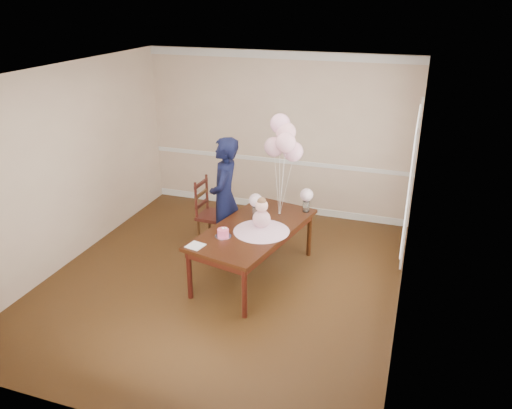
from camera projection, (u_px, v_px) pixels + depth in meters
name	position (u px, v px, depth m)	size (l,w,h in m)	color
floor	(223.00, 280.00, 6.64)	(4.50, 5.00, 0.00)	black
ceiling	(216.00, 73.00, 5.58)	(4.50, 5.00, 0.02)	white
wall_back	(277.00, 135.00, 8.29)	(4.50, 0.02, 2.70)	tan
wall_front	(98.00, 293.00, 3.93)	(4.50, 0.02, 2.70)	tan
wall_left	(67.00, 167.00, 6.77)	(0.02, 5.00, 2.70)	tan
wall_right	(410.00, 209.00, 5.45)	(0.02, 5.00, 2.70)	tan
chair_rail_trim	(277.00, 161.00, 8.46)	(4.50, 0.02, 0.07)	silver
crown_molding	(279.00, 55.00, 7.78)	(4.50, 0.02, 0.12)	silver
baseboard_trim	(276.00, 206.00, 8.79)	(4.50, 0.02, 0.12)	silver
window_frame	(412.00, 177.00, 5.81)	(0.02, 1.66, 1.56)	silver
window_blinds	(411.00, 177.00, 5.82)	(0.01, 1.50, 1.40)	white
dining_table_top	(254.00, 229.00, 6.50)	(0.95, 1.91, 0.05)	black
table_apron	(254.00, 234.00, 6.53)	(0.86, 1.81, 0.10)	black
table_leg_fl	(189.00, 274.00, 6.14)	(0.07, 0.07, 0.67)	black
table_leg_fr	(244.00, 293.00, 5.76)	(0.07, 0.07, 0.67)	black
table_leg_bl	(261.00, 222.00, 7.52)	(0.07, 0.07, 0.67)	black
table_leg_br	(309.00, 235.00, 7.14)	(0.07, 0.07, 0.67)	black
baby_skirt	(261.00, 228.00, 6.37)	(0.72, 0.72, 0.10)	#E0A5C5
baby_torso	(262.00, 219.00, 6.32)	(0.23, 0.23, 0.23)	pink
baby_head	(262.00, 206.00, 6.25)	(0.16, 0.16, 0.16)	#FDBEAE
baby_hair	(262.00, 202.00, 6.22)	(0.11, 0.11, 0.11)	brown
cake_platter	(223.00, 236.00, 6.24)	(0.21, 0.21, 0.01)	silver
birthday_cake	(223.00, 233.00, 6.22)	(0.14, 0.14, 0.10)	#F74E7E
cake_flower_a	(223.00, 228.00, 6.20)	(0.03, 0.03, 0.03)	white
cake_flower_b	(226.00, 228.00, 6.20)	(0.03, 0.03, 0.03)	white
rose_vase_near	(256.00, 212.00, 6.75)	(0.10, 0.10, 0.15)	white
roses_near	(256.00, 200.00, 6.69)	(0.18, 0.18, 0.18)	silver
rose_vase_far	(306.00, 206.00, 6.93)	(0.10, 0.10, 0.15)	white
roses_far	(307.00, 195.00, 6.86)	(0.18, 0.18, 0.18)	beige
napkin	(196.00, 246.00, 6.01)	(0.19, 0.19, 0.01)	white
balloon_weight	(279.00, 214.00, 6.86)	(0.04, 0.04, 0.02)	#BBBBBF
balloon_a	(274.00, 147.00, 6.53)	(0.27, 0.27, 0.27)	#D798AB
balloon_b	(286.00, 143.00, 6.37)	(0.27, 0.27, 0.27)	#FFB4CD
balloon_c	(286.00, 132.00, 6.48)	(0.27, 0.27, 0.27)	#FFB4C7
balloon_d	(280.00, 124.00, 6.50)	(0.27, 0.27, 0.27)	#FEB4DA
balloon_e	(293.00, 152.00, 6.50)	(0.27, 0.27, 0.27)	#EFA9C6
balloon_ribbon_a	(277.00, 186.00, 6.72)	(0.00, 0.00, 0.80)	silver
balloon_ribbon_b	(282.00, 185.00, 6.64)	(0.00, 0.00, 0.90)	white
balloon_ribbon_c	(282.00, 179.00, 6.69)	(0.00, 0.00, 0.99)	white
balloon_ribbon_d	(280.00, 175.00, 6.71)	(0.00, 0.00, 1.09)	white
balloon_ribbon_e	(286.00, 189.00, 6.70)	(0.00, 0.00, 0.75)	silver
dining_chair_seat	(214.00, 216.00, 7.46)	(0.44, 0.44, 0.05)	#33110E
chair_leg_fl	(199.00, 233.00, 7.46)	(0.04, 0.04, 0.43)	#361E0E
chair_leg_fr	(221.00, 237.00, 7.34)	(0.04, 0.04, 0.43)	#3E1E11
chair_leg_bl	(209.00, 223.00, 7.77)	(0.04, 0.04, 0.43)	#321A0D
chair_leg_br	(230.00, 227.00, 7.65)	(0.04, 0.04, 0.43)	#3D1810
chair_back_post_l	(196.00, 201.00, 7.26)	(0.04, 0.04, 0.56)	#3E1411
chair_back_post_r	(207.00, 192.00, 7.57)	(0.04, 0.04, 0.56)	black
chair_slat_low	(202.00, 204.00, 7.46)	(0.03, 0.40, 0.05)	black
chair_slat_mid	(201.00, 194.00, 7.40)	(0.03, 0.40, 0.05)	#3D2310
chair_slat_top	(201.00, 184.00, 7.33)	(0.03, 0.40, 0.05)	#33110E
woman	(225.00, 198.00, 6.97)	(0.64, 0.43, 1.75)	black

